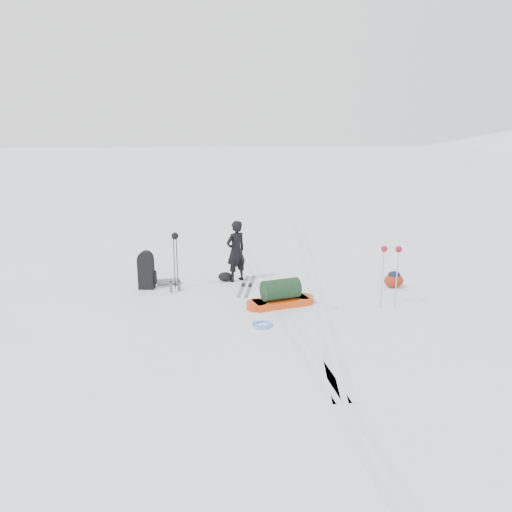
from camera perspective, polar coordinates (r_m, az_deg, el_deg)
The scene contains 14 objects.
ground at distance 12.00m, azimuth 1.73°, elevation -4.56°, with size 200.00×200.00×0.00m, color white.
snow_hill_backdrop at distance 136.08m, azimuth 24.83°, elevation -19.50°, with size 359.50×192.00×162.45m.
ski_tracks at distance 12.91m, azimuth 3.91°, elevation -3.19°, with size 3.38×17.97×0.01m.
skier at distance 12.95m, azimuth -2.31°, elevation 0.56°, with size 0.59×0.38×1.61m, color black.
pulk_sled at distance 11.28m, azimuth 2.82°, elevation -4.55°, with size 1.69×0.88×0.62m.
expedition_rucksack at distance 12.72m, azimuth -12.13°, elevation -1.68°, with size 1.03×0.54×0.96m.
ski_poles_black at distance 12.34m, azimuth -9.23°, elevation 1.48°, with size 0.19×0.18×1.44m.
ski_poles_silver at distance 11.28m, azimuth 15.17°, elevation -0.02°, with size 0.45×0.21×1.42m.
touring_skis_grey at distance 12.69m, azimuth -1.08°, elevation -3.42°, with size 0.65×1.80×0.07m.
touring_skis_white at distance 11.68m, azimuth 5.76°, elevation -5.09°, with size 1.22×1.39×0.06m.
rope_coil at distance 10.24m, azimuth 0.74°, elevation -7.80°, with size 0.50×0.50×0.05m.
small_daypack at distance 13.03m, azimuth 15.47°, elevation -2.61°, with size 0.61×0.57×0.42m.
thermos_pair at distance 12.41m, azimuth -9.25°, elevation -3.45°, with size 0.29×0.17×0.28m.
stuff_sack at distance 13.12m, azimuth -3.53°, elevation -2.36°, with size 0.46×0.40×0.24m.
Camera 1 is at (-1.55, -11.24, 3.89)m, focal length 35.00 mm.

